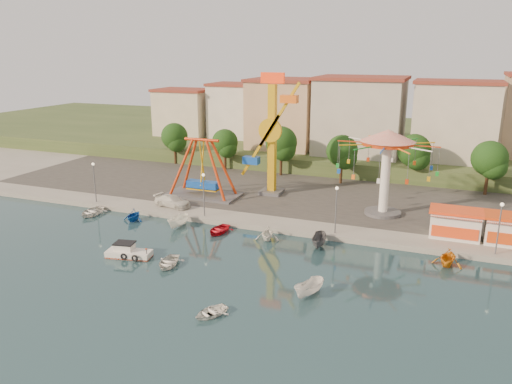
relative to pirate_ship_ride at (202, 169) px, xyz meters
The scene contains 36 objects.
ground 24.32m from the pirate_ship_ride, 59.59° to the right, with size 200.00×200.00×0.00m, color #16333C.
quay_deck 43.30m from the pirate_ship_ride, 73.69° to the left, with size 200.00×100.00×0.60m, color #9E998E.
asphalt_pad 15.77m from the pirate_ship_ride, 37.75° to the left, with size 90.00×28.00×0.01m, color #4C4944.
hill_terrace 48.01m from the pirate_ship_ride, 75.37° to the left, with size 200.00×60.00×3.00m, color #384C26.
pirate_ship_ride is the anchor object (origin of this frame).
kamikaze_tower 10.50m from the pirate_ship_ride, 26.36° to the left, with size 5.73×3.10×16.50m.
wave_swinger 24.37m from the pirate_ship_ride, ahead, with size 11.60×11.60×10.40m.
booth_left 32.60m from the pirate_ship_ride, ahead, with size 5.40×3.78×3.08m.
booth_mid 37.94m from the pirate_ship_ride, ahead, with size 5.40×3.78×3.08m.
lamp_post_0 14.19m from the pirate_ship_ride, 147.33° to the right, with size 0.14×0.14×5.00m, color #59595E.
lamp_post_1 8.76m from the pirate_ship_ride, 61.71° to the right, with size 0.14×0.14×5.00m, color #59595E.
lamp_post_2 21.54m from the pirate_ship_ride, 20.78° to the right, with size 0.14×0.14×5.00m, color #59595E.
lamp_post_3 36.92m from the pirate_ship_ride, 11.93° to the right, with size 0.14×0.14×5.00m, color #59595E.
tree_0 21.48m from the pirate_ship_ride, 130.36° to the left, with size 4.60×4.60×7.19m.
tree_1 16.11m from the pirate_ship_ride, 104.01° to the left, with size 4.35×4.35×6.80m.
tree_2 16.43m from the pirate_ship_ride, 68.09° to the left, with size 5.02×5.02×7.85m.
tree_3 21.20m from the pirate_ship_ride, 40.46° to the left, with size 4.68×4.68×7.32m.
tree_4 31.03m from the pirate_ship_ride, 32.65° to the left, with size 4.86×4.86×7.60m.
tree_5 39.08m from the pirate_ship_ride, 22.44° to the left, with size 4.83×4.83×7.54m.
building_0 33.46m from the pirate_ship_ride, 129.90° to the left, with size 9.26×9.53×11.87m, color beige.
building_1 32.24m from the pirate_ship_ride, 106.69° to the left, with size 12.33×9.01×8.63m, color silver.
building_2 31.86m from the pirate_ship_ride, 82.87° to the left, with size 11.95×9.28×11.23m, color tan.
building_3 33.43m from the pirate_ship_ride, 57.85° to the left, with size 12.59×10.50×9.20m, color beige.
building_4 44.49m from the pirate_ship_ride, 45.36° to the left, with size 10.75×9.23×9.24m, color beige.
cabin_motorboat 20.76m from the pirate_ship_ride, 84.23° to the right, with size 4.71×2.51×1.57m.
rowboat_a 22.20m from the pirate_ship_ride, 71.54° to the right, with size 2.51×3.52×0.73m, color silver.
rowboat_b 31.58m from the pirate_ship_ride, 61.68° to the right, with size 2.09×2.93×0.61m, color white.
skiff 30.50m from the pirate_ship_ride, 45.75° to the right, with size 1.34×3.56×1.37m, color white.
van 6.67m from the pirate_ship_ride, 103.81° to the right, with size 2.02×4.98×1.44m, color silver.
moored_boat_0 15.34m from the pirate_ship_ride, 133.03° to the right, with size 2.85×3.99×0.83m, color white.
moored_boat_1 12.06m from the pirate_ship_ride, 109.66° to the right, with size 2.46×2.85×1.50m, color #124BA4.
moored_boat_2 11.68m from the pirate_ship_ride, 77.85° to the right, with size 1.37×3.64×1.40m, color white.
moored_boat_3 13.77m from the pirate_ship_ride, 55.27° to the right, with size 2.59×3.62×0.75m, color red.
moored_boat_4 17.60m from the pirate_ship_ride, 38.95° to the right, with size 2.57×2.98×1.57m, color white.
moored_boat_5 22.32m from the pirate_ship_ride, 29.46° to the right, with size 1.37×3.63×1.40m, color #505054.
moored_boat_7 33.77m from the pirate_ship_ride, 18.81° to the right, with size 2.82×3.26×1.72m, color orange.
Camera 1 is at (18.74, -37.92, 19.88)m, focal length 35.00 mm.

